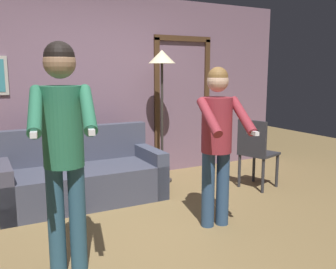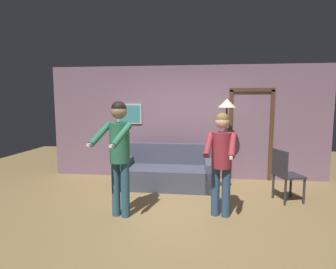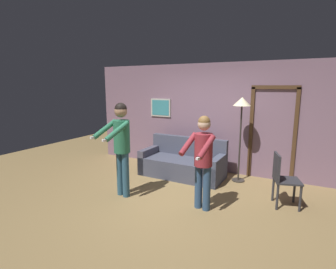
# 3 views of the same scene
# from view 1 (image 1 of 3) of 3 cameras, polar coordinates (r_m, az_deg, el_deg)

# --- Properties ---
(ground_plane) EXTENTS (12.00, 12.00, 0.00)m
(ground_plane) POSITION_cam_1_polar(r_m,az_deg,el_deg) (3.75, -1.59, -14.88)
(ground_plane) COLOR olive
(back_wall_assembly) EXTENTS (6.40, 0.10, 2.60)m
(back_wall_assembly) POSITION_cam_1_polar(r_m,az_deg,el_deg) (5.30, -11.57, 6.71)
(back_wall_assembly) COLOR slate
(back_wall_assembly) RESTS_ON ground_plane
(couch) EXTENTS (1.92, 0.89, 0.87)m
(couch) POSITION_cam_1_polar(r_m,az_deg,el_deg) (4.66, -12.99, -6.52)
(couch) COLOR #424556
(couch) RESTS_ON ground_plane
(torchiere_lamp) EXTENTS (0.37, 0.37, 1.84)m
(torchiere_lamp) POSITION_cam_1_polar(r_m,az_deg,el_deg) (5.17, -0.93, 9.80)
(torchiere_lamp) COLOR #332D28
(torchiere_lamp) RESTS_ON ground_plane
(person_standing_left) EXTENTS (0.53, 0.73, 1.77)m
(person_standing_left) POSITION_cam_1_polar(r_m,az_deg,el_deg) (2.87, -15.70, -0.26)
(person_standing_left) COLOR #2C536A
(person_standing_left) RESTS_ON ground_plane
(person_standing_right) EXTENTS (0.51, 0.65, 1.60)m
(person_standing_right) POSITION_cam_1_polar(r_m,az_deg,el_deg) (3.69, 7.53, 0.13)
(person_standing_right) COLOR navy
(person_standing_right) RESTS_ON ground_plane
(dining_chair_distant) EXTENTS (0.52, 0.52, 0.93)m
(dining_chair_distant) POSITION_cam_1_polar(r_m,az_deg,el_deg) (5.08, 13.20, -2.28)
(dining_chair_distant) COLOR #2D2D33
(dining_chair_distant) RESTS_ON ground_plane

